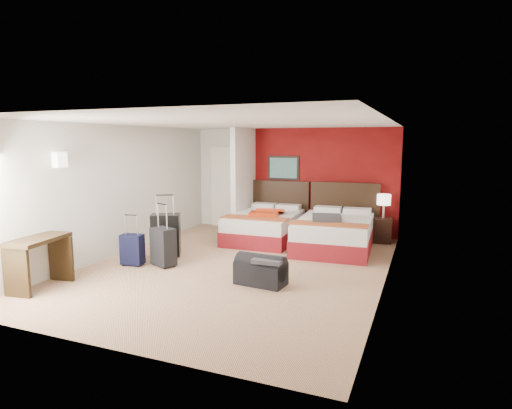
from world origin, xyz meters
The scene contains 17 objects.
ground centered at (0.00, 0.00, 0.00)m, with size 6.50×6.50×0.00m, color tan.
room_walls centered at (-1.40, 1.42, 1.26)m, with size 5.02×6.52×2.50m.
red_accent_panel centered at (0.75, 3.23, 1.25)m, with size 3.50×0.04×2.50m, color maroon.
partition_wall centered at (-1.00, 2.61, 1.25)m, with size 0.12×1.20×2.50m, color silver.
entry_door centered at (-1.75, 3.20, 1.02)m, with size 0.82×0.06×2.05m, color silver.
bed_left centered at (-0.26, 2.08, 0.30)m, with size 1.38×1.98×0.59m, color white.
bed_right centered at (1.34, 1.86, 0.31)m, with size 1.46×2.08×0.63m, color white.
red_suitcase_open centered at (-0.16, 1.98, 0.64)m, with size 0.60×0.83×0.10m, color #B12E0F.
jacket_bundle centered at (1.24, 1.56, 0.69)m, with size 0.55×0.44×0.13m, color #3A3A3F.
nightstand centered at (2.19, 2.85, 0.27)m, with size 0.39×0.39×0.54m, color black.
table_lamp centered at (2.19, 2.85, 0.80)m, with size 0.29×0.29×0.52m, color white.
suitcase_black centered at (-1.52, 0.10, 0.40)m, with size 0.53×0.33×0.80m, color black.
suitcase_charcoal centered at (-1.22, -0.44, 0.33)m, with size 0.44×0.27×0.65m, color black.
suitcase_navy centered at (-1.75, -0.61, 0.26)m, with size 0.38×0.23×0.53m, color black.
duffel_bag centered at (0.73, -0.71, 0.19)m, with size 0.76×0.41×0.39m, color black.
jacket_draped centered at (0.88, -0.76, 0.42)m, with size 0.45×0.38×0.06m, color #3B3B40.
desk centered at (-2.27, -2.11, 0.39)m, with size 0.47×0.94×0.78m, color #322210.
Camera 1 is at (3.01, -6.62, 2.19)m, focal length 29.89 mm.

